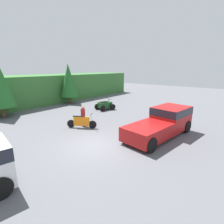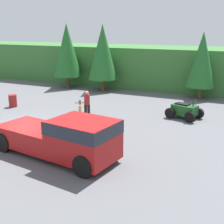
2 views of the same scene
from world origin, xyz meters
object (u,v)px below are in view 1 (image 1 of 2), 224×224
at_px(pickup_truck_red, 164,121).
at_px(rider_person, 83,115).
at_px(dirt_bike, 82,122).
at_px(quad_atv, 105,105).

height_order(pickup_truck_red, rider_person, pickup_truck_red).
xyz_separation_m(pickup_truck_red, dirt_bike, (-2.67, 5.76, -0.52)).
relative_size(pickup_truck_red, quad_atv, 2.60).
bearing_deg(quad_atv, rider_person, -139.55).
bearing_deg(rider_person, pickup_truck_red, -7.68).
xyz_separation_m(quad_atv, rider_person, (-5.66, -2.48, 0.44)).
height_order(quad_atv, rider_person, rider_person).
distance_m(dirt_bike, quad_atv, 6.62).
distance_m(pickup_truck_red, dirt_bike, 6.36).
relative_size(dirt_bike, quad_atv, 0.90).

